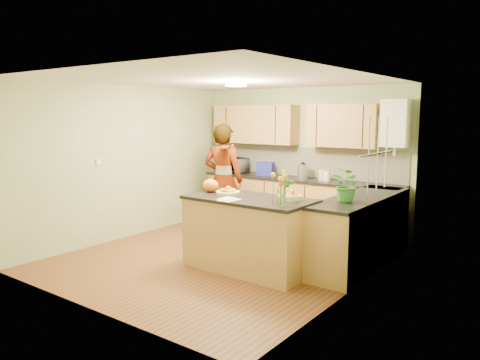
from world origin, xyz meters
The scene contains 28 objects.
floor centered at (0.00, 0.00, 0.00)m, with size 4.50×4.50×0.00m, color #5A3119.
ceiling centered at (0.00, 0.00, 2.50)m, with size 4.00×4.50×0.02m, color silver.
wall_back centered at (0.00, 2.25, 1.25)m, with size 4.00×0.02×2.50m, color #95A576.
wall_front centered at (0.00, -2.25, 1.25)m, with size 4.00×0.02×2.50m, color #95A576.
wall_left centered at (-2.00, 0.00, 1.25)m, with size 0.02×4.50×2.50m, color #95A576.
wall_right centered at (2.00, 0.00, 1.25)m, with size 0.02×4.50×2.50m, color #95A576.
back_counter centered at (0.10, 1.95, 0.47)m, with size 3.64×0.62×0.94m.
right_counter centered at (1.70, 0.85, 0.47)m, with size 0.62×2.24×0.94m.
splashback centered at (0.10, 2.23, 1.20)m, with size 3.60×0.02×0.52m, color white.
upper_cabinets centered at (-0.18, 2.08, 1.85)m, with size 3.20×0.34×0.70m.
boiler centered at (1.70, 2.09, 1.90)m, with size 0.40×0.30×0.86m.
window_right centered at (1.99, 0.60, 1.55)m, with size 0.01×1.30×1.05m.
light_switch centered at (-1.99, -0.60, 1.30)m, with size 0.02×0.09×0.09m, color white.
ceiling_lamp centered at (0.00, 0.30, 2.46)m, with size 0.30×0.30×0.07m.
peninsula_island centered at (0.60, -0.21, 0.48)m, with size 1.68×0.86×0.96m.
fruit_dish centered at (0.25, -0.21, 1.01)m, with size 0.32×0.32×0.11m.
orange_bowl centered at (1.15, -0.06, 1.02)m, with size 0.22×0.22×0.13m.
flower_vase centered at (1.20, -0.39, 1.27)m, with size 0.25×0.25×0.46m.
orange_bag centered at (-0.10, -0.16, 1.05)m, with size 0.24×0.20×0.18m, color orange.
papers centered at (0.50, -0.51, 0.97)m, with size 0.20×0.27×0.01m, color white.
violinist centered at (-0.79, 1.00, 0.94)m, with size 0.69×0.45×1.89m, color #EEB791.
violin centered at (-0.59, 0.78, 1.51)m, with size 0.60×0.24×0.12m, color #541905, non-canonical shape.
microwave centered at (-1.29, 1.95, 1.08)m, with size 0.50×0.34×0.28m, color white.
blue_box centered at (-0.58, 1.95, 1.06)m, with size 0.29×0.22×0.23m, color navy.
kettle centered at (0.17, 1.97, 1.07)m, with size 0.17×0.17×0.33m.
jar_cream centered at (0.55, 1.96, 1.02)m, with size 0.11×0.11×0.17m, color beige.
jar_white centered at (0.66, 1.93, 1.02)m, with size 0.10×0.10×0.16m, color white.
potted_plant centered at (1.70, 0.37, 1.16)m, with size 0.39×0.34×0.43m, color #317B29.
Camera 1 is at (4.07, -5.07, 2.03)m, focal length 35.00 mm.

